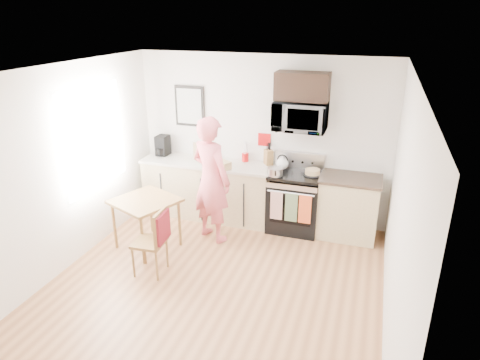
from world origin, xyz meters
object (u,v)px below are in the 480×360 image
(microwave, at_px, (300,116))
(chair, at_px, (158,234))
(dining_table, at_px, (145,205))
(person, at_px, (211,180))
(range, at_px, (295,203))
(cake, at_px, (312,172))

(microwave, bearing_deg, chair, -126.61)
(dining_table, bearing_deg, person, 34.69)
(range, xyz_separation_m, microwave, (-0.00, 0.10, 1.32))
(microwave, height_order, cake, microwave)
(microwave, bearing_deg, dining_table, -145.23)
(microwave, relative_size, dining_table, 0.85)
(chair, bearing_deg, microwave, 49.85)
(range, distance_m, dining_table, 2.24)
(dining_table, height_order, chair, chair)
(person, distance_m, cake, 1.49)
(chair, bearing_deg, cake, 43.46)
(range, bearing_deg, dining_table, -147.44)
(cake, bearing_deg, dining_table, -150.81)
(person, bearing_deg, chair, 99.77)
(microwave, xyz_separation_m, cake, (0.24, -0.12, -0.79))
(person, bearing_deg, dining_table, 59.14)
(range, distance_m, chair, 2.25)
(range, relative_size, cake, 4.35)
(dining_table, bearing_deg, microwave, 34.77)
(cake, bearing_deg, chair, -133.00)
(chair, bearing_deg, person, 71.78)
(cake, bearing_deg, microwave, 154.38)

